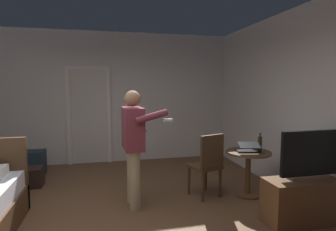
{
  "coord_description": "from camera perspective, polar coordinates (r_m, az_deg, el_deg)",
  "views": [
    {
      "loc": [
        0.02,
        -3.2,
        1.71
      ],
      "look_at": [
        0.9,
        0.56,
        1.3
      ],
      "focal_mm": 29.77,
      "sensor_mm": 36.0,
      "label": 1
    }
  ],
  "objects": [
    {
      "name": "wall_back",
      "position": [
        6.37,
        -13.37,
        3.53
      ],
      "size": [
        5.96,
        0.12,
        2.88
      ],
      "primitive_type": "cube",
      "color": "silver",
      "rests_on": "ground_plane"
    },
    {
      "name": "side_table",
      "position": [
        4.57,
        16.08,
        -9.8
      ],
      "size": [
        0.68,
        0.68,
        0.7
      ],
      "color": "brown",
      "rests_on": "ground_plane"
    },
    {
      "name": "wall_right",
      "position": [
        4.33,
        28.93,
        1.79
      ],
      "size": [
        0.12,
        6.44,
        2.88
      ],
      "primitive_type": "cube",
      "color": "silver",
      "rests_on": "ground_plane"
    },
    {
      "name": "bottle_on_table",
      "position": [
        4.49,
        18.28,
        -5.55
      ],
      "size": [
        0.06,
        0.06,
        0.3
      ],
      "color": "#2D3212",
      "rests_on": "side_table"
    },
    {
      "name": "laptop",
      "position": [
        4.45,
        16.01,
        -6.56
      ],
      "size": [
        0.38,
        0.39,
        0.16
      ],
      "color": "black",
      "rests_on": "side_table"
    },
    {
      "name": "wooden_chair",
      "position": [
        4.33,
        8.15,
        -9.56
      ],
      "size": [
        0.53,
        0.53,
        0.99
      ],
      "color": "#4C331E",
      "rests_on": "ground_plane"
    },
    {
      "name": "suitcase_small",
      "position": [
        5.39,
        -26.66,
        -11.26
      ],
      "size": [
        0.45,
        0.32,
        0.32
      ],
      "primitive_type": "cube",
      "rotation": [
        0.0,
        0.0,
        0.0
      ],
      "color": "black",
      "rests_on": "ground_plane"
    },
    {
      "name": "person_blue_shirt",
      "position": [
        3.94,
        -7.04,
        -4.93
      ],
      "size": [
        0.64,
        0.63,
        1.65
      ],
      "color": "tan",
      "rests_on": "ground_plane"
    },
    {
      "name": "suitcase_dark",
      "position": [
        6.04,
        -26.83,
        -8.72
      ],
      "size": [
        0.63,
        0.35,
        0.47
      ],
      "primitive_type": "cube",
      "rotation": [
        0.0,
        0.0,
        -0.01
      ],
      "color": "#1E2D38",
      "rests_on": "ground_plane"
    },
    {
      "name": "doorway_frame",
      "position": [
        6.31,
        -15.89,
        1.43
      ],
      "size": [
        0.93,
        0.08,
        2.13
      ],
      "color": "white",
      "rests_on": "ground_plane"
    },
    {
      "name": "tv_flatscreen",
      "position": [
        4.07,
        27.48,
        -14.29
      ],
      "size": [
        1.25,
        0.4,
        1.17
      ],
      "color": "brown",
      "rests_on": "ground_plane"
    }
  ]
}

